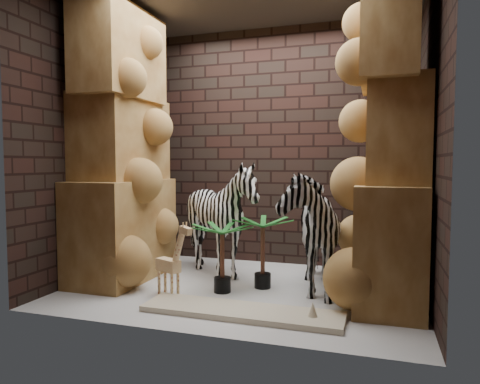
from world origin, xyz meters
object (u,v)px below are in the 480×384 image
(zebra_right, at_px, (307,219))
(giraffe_toy, at_px, (168,257))
(palm_back, at_px, (222,258))
(zebra_left, at_px, (221,225))
(surfboard, at_px, (241,311))
(palm_front, at_px, (263,252))

(zebra_right, bearing_deg, giraffe_toy, -166.87)
(palm_back, bearing_deg, zebra_left, 111.30)
(palm_back, relative_size, surfboard, 0.40)
(zebra_left, distance_m, palm_back, 0.65)
(giraffe_toy, height_order, surfboard, giraffe_toy)
(zebra_left, bearing_deg, palm_back, -75.41)
(zebra_right, bearing_deg, zebra_left, 155.11)
(zebra_left, relative_size, palm_back, 1.86)
(zebra_right, bearing_deg, palm_back, -168.69)
(palm_front, distance_m, palm_back, 0.44)
(zebra_left, xyz_separation_m, palm_back, (0.22, -0.56, -0.24))
(zebra_right, distance_m, giraffe_toy, 1.44)
(zebra_right, distance_m, palm_front, 0.57)
(zebra_right, relative_size, palm_back, 2.06)
(zebra_right, bearing_deg, palm_front, 178.18)
(zebra_right, height_order, zebra_left, zebra_right)
(giraffe_toy, xyz_separation_m, palm_front, (0.81, 0.54, -0.01))
(zebra_left, relative_size, palm_front, 1.75)
(palm_front, bearing_deg, giraffe_toy, -146.45)
(zebra_left, bearing_deg, giraffe_toy, -113.07)
(zebra_left, height_order, giraffe_toy, zebra_left)
(palm_front, bearing_deg, zebra_left, 152.66)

